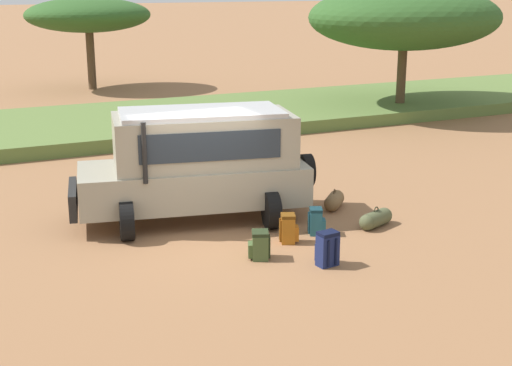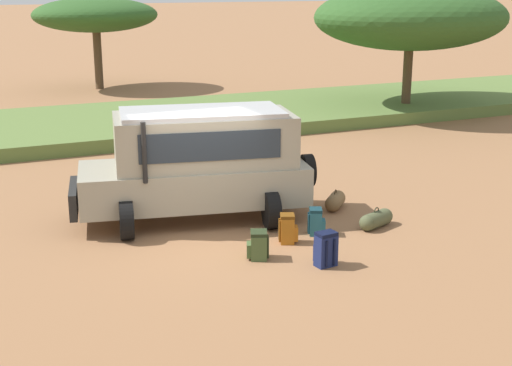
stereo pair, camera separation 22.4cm
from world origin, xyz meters
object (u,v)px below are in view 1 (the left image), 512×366
safari_vehicle (198,162)px  backpack_outermost (327,249)px  duffel_bag_low_black_case (376,219)px  acacia_tree_right_mid (405,17)px  duffel_bag_soft_canvas (334,201)px  acacia_tree_centre_back (88,15)px  backpack_near_rear_wheel (289,229)px  backpack_cluster_center (260,245)px  backpack_beside_front_wheel (316,222)px

safari_vehicle → backpack_outermost: safari_vehicle is taller
duffel_bag_low_black_case → acacia_tree_right_mid: 14.40m
duffel_bag_soft_canvas → acacia_tree_centre_back: (-0.82, 21.40, 3.34)m
backpack_near_rear_wheel → backpack_outermost: bearing=-86.1°
backpack_near_rear_wheel → acacia_tree_right_mid: acacia_tree_right_mid is taller
backpack_near_rear_wheel → duffel_bag_low_black_case: size_ratio=0.64×
safari_vehicle → backpack_near_rear_wheel: safari_vehicle is taller
duffel_bag_soft_canvas → backpack_cluster_center: bearing=-144.3°
backpack_cluster_center → duffel_bag_soft_canvas: bearing=35.7°
backpack_near_rear_wheel → duffel_bag_soft_canvas: (2.02, 1.56, -0.11)m
backpack_near_rear_wheel → duffel_bag_low_black_case: 2.15m
acacia_tree_right_mid → acacia_tree_centre_back: bearing=128.7°
safari_vehicle → acacia_tree_centre_back: 21.04m
backpack_near_rear_wheel → backpack_outermost: (0.09, -1.36, 0.03)m
acacia_tree_centre_back → acacia_tree_right_mid: (9.57, -11.93, 0.22)m
backpack_beside_front_wheel → duffel_bag_low_black_case: backpack_beside_front_wheel is taller
backpack_beside_front_wheel → acacia_tree_centre_back: 23.00m
backpack_outermost → duffel_bag_soft_canvas: (1.92, 2.93, -0.14)m
backpack_cluster_center → duffel_bag_low_black_case: size_ratio=0.58×
duffel_bag_low_black_case → acacia_tree_right_mid: bearing=51.9°
backpack_cluster_center → backpack_near_rear_wheel: (0.90, 0.53, 0.02)m
backpack_outermost → duffel_bag_low_black_case: bearing=34.7°
acacia_tree_centre_back → acacia_tree_right_mid: bearing=-51.3°
backpack_outermost → acacia_tree_right_mid: 16.71m
duffel_bag_low_black_case → safari_vehicle: bearing=147.1°
duffel_bag_low_black_case → duffel_bag_soft_canvas: 1.51m
backpack_beside_front_wheel → backpack_cluster_center: backpack_beside_front_wheel is taller
backpack_beside_front_wheel → duffel_bag_soft_canvas: bearing=47.3°
backpack_near_rear_wheel → duffel_bag_low_black_case: (2.15, 0.06, -0.11)m
safari_vehicle → acacia_tree_centre_back: (2.30, 20.80, 2.23)m
backpack_beside_front_wheel → backpack_outermost: size_ratio=0.85×
backpack_cluster_center → acacia_tree_right_mid: acacia_tree_right_mid is taller
backpack_outermost → acacia_tree_centre_back: 24.56m
acacia_tree_centre_back → backpack_outermost: bearing=-92.6°
backpack_cluster_center → backpack_beside_front_wheel: bearing=23.8°
backpack_outermost → acacia_tree_centre_back: acacia_tree_centre_back is taller
duffel_bag_soft_canvas → acacia_tree_right_mid: size_ratio=0.10×
backpack_beside_front_wheel → backpack_cluster_center: bearing=-156.2°
duffel_bag_low_black_case → acacia_tree_right_mid: size_ratio=0.12×
safari_vehicle → acacia_tree_centre_back: size_ratio=0.92×
safari_vehicle → duffel_bag_soft_canvas: 3.37m
backpack_cluster_center → acacia_tree_centre_back: (2.09, 23.49, 3.26)m
duffel_bag_soft_canvas → backpack_near_rear_wheel: bearing=-142.3°
backpack_outermost → duffel_bag_low_black_case: (2.05, 1.42, -0.14)m
safari_vehicle → backpack_outermost: bearing=-71.2°
safari_vehicle → duffel_bag_low_black_case: (3.25, -2.11, -1.12)m
acacia_tree_right_mid → backpack_beside_front_wheel: bearing=-132.7°
backpack_outermost → acacia_tree_right_mid: size_ratio=0.09×
backpack_cluster_center → acacia_tree_centre_back: bearing=84.9°
backpack_outermost → duffel_bag_low_black_case: backpack_outermost is taller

